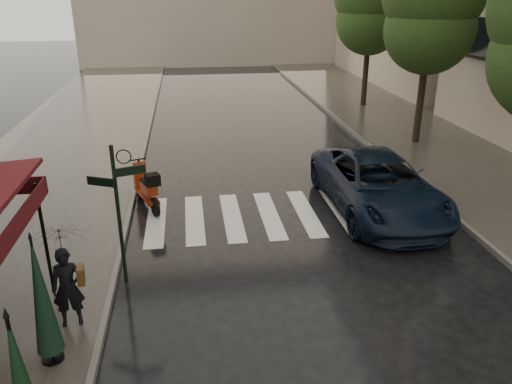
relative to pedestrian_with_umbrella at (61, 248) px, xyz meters
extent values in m
plane|color=black|center=(2.00, -1.48, -1.71)|extent=(120.00, 120.00, 0.00)
cube|color=#38332D|center=(-2.50, 10.52, -1.65)|extent=(6.00, 60.00, 0.12)
cube|color=#38332D|center=(12.25, 10.52, -1.65)|extent=(5.50, 60.00, 0.12)
cube|color=#595651|center=(0.55, 10.52, -1.64)|extent=(0.12, 60.00, 0.16)
cube|color=#595651|center=(9.45, 10.52, -1.64)|extent=(0.12, 60.00, 0.16)
cube|color=silver|center=(1.30, 4.52, -1.71)|extent=(0.50, 3.20, 0.01)
cube|color=silver|center=(2.35, 4.52, -1.71)|extent=(0.50, 3.20, 0.01)
cube|color=silver|center=(3.40, 4.52, -1.71)|extent=(0.50, 3.20, 0.01)
cube|color=silver|center=(4.45, 4.52, -1.71)|extent=(0.50, 3.20, 0.01)
cube|color=silver|center=(5.50, 4.52, -1.71)|extent=(0.50, 3.20, 0.01)
cube|color=silver|center=(6.55, 4.52, -1.71)|extent=(0.50, 3.20, 0.01)
cube|color=silver|center=(7.60, 4.52, -1.71)|extent=(0.50, 3.20, 0.01)
cube|color=silver|center=(8.65, 4.52, -1.71)|extent=(0.50, 3.20, 0.01)
cylinder|color=black|center=(-0.65, 1.27, -0.42)|extent=(0.07, 0.07, 2.35)
cylinder|color=black|center=(0.80, 1.52, -0.16)|extent=(0.08, 0.08, 3.10)
cube|color=black|center=(1.10, 1.52, 0.84)|extent=(0.62, 0.26, 0.18)
cube|color=black|center=(0.52, 1.52, 0.64)|extent=(0.56, 0.29, 0.18)
cylinder|color=black|center=(11.50, 10.52, 0.65)|extent=(0.28, 0.28, 4.48)
sphere|color=#1C3714|center=(11.50, 10.52, 2.81)|extent=(3.40, 3.40, 3.40)
cylinder|color=black|center=(11.70, 17.52, 0.59)|extent=(0.28, 0.28, 4.37)
sphere|color=#1C3714|center=(11.70, 17.52, 2.70)|extent=(3.40, 3.40, 3.40)
imported|color=black|center=(0.00, 0.00, -0.82)|extent=(0.61, 0.45, 1.55)
imported|color=black|center=(0.00, 0.00, 0.38)|extent=(1.04, 1.06, 0.84)
cube|color=#472D12|center=(0.24, 0.04, -0.59)|extent=(0.16, 0.30, 0.33)
cylinder|color=black|center=(1.28, 4.88, -1.44)|extent=(0.30, 0.55, 0.55)
cylinder|color=black|center=(0.76, 6.21, -1.44)|extent=(0.30, 0.55, 0.55)
cube|color=maroon|center=(1.01, 5.57, -1.35)|extent=(0.84, 1.49, 0.11)
cube|color=maroon|center=(1.11, 5.31, -1.01)|extent=(0.55, 0.71, 0.32)
cube|color=maroon|center=(0.82, 6.05, -0.92)|extent=(0.39, 0.26, 0.85)
cylinder|color=black|center=(0.78, 6.15, -0.44)|extent=(0.50, 0.23, 0.04)
cube|color=black|center=(1.26, 4.92, -0.63)|extent=(0.46, 0.45, 0.32)
imported|color=black|center=(7.54, 4.42, -0.92)|extent=(2.74, 5.77, 1.59)
cylinder|color=black|center=(-0.15, -0.98, -1.57)|extent=(0.36, 0.36, 0.05)
cylinder|color=black|center=(-0.15, -0.98, -0.42)|extent=(0.04, 0.04, 2.24)
cone|color=black|center=(-0.15, -0.98, -0.31)|extent=(0.44, 0.44, 2.13)
camera|label=1|loc=(2.32, -8.10, 4.20)|focal=35.00mm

